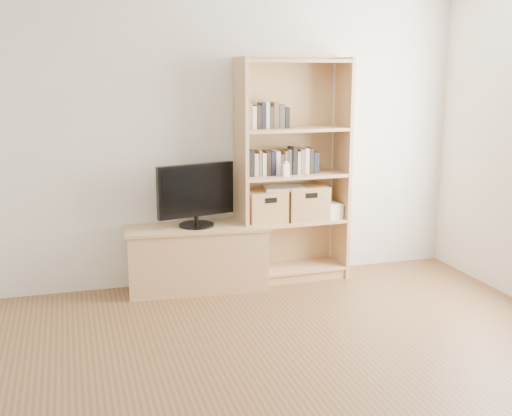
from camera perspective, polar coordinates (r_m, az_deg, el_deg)
name	(u,v)px	position (r m, az deg, el deg)	size (l,w,h in m)	color
back_wall	(217,136)	(5.63, -3.51, 6.39)	(4.50, 0.02, 2.60)	silver
tv_stand	(197,259)	(5.57, -5.25, -4.53)	(1.17, 0.44, 0.54)	tan
bookshelf	(293,171)	(5.69, 3.32, 3.28)	(0.99, 0.35, 1.98)	tan
television	(196,195)	(5.44, -5.37, 1.17)	(0.69, 0.05, 0.54)	black
books_row_mid	(292,161)	(5.69, 3.25, 4.24)	(0.86, 0.17, 0.23)	#433C3A
books_row_upper	(269,117)	(5.58, 1.18, 8.05)	(0.35, 0.13, 0.19)	#433C3A
baby_monitor	(286,170)	(5.54, 2.68, 3.39)	(0.06, 0.04, 0.11)	white
basket_left	(265,206)	(5.65, 0.81, 0.15)	(0.34, 0.28, 0.28)	#A8824C
basket_right	(306,202)	(5.78, 4.42, 0.50)	(0.37, 0.30, 0.30)	#A8824C
laptop	(284,188)	(5.67, 2.51, 1.78)	(0.35, 0.24, 0.03)	silver
magazine_stack	(328,211)	(5.88, 6.39, -0.25)	(0.18, 0.25, 0.12)	silver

